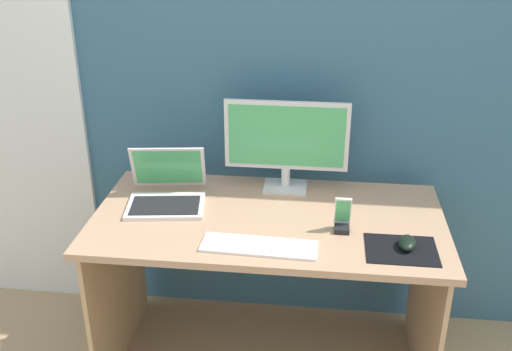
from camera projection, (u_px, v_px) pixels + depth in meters
wall_back at (279, 56)px, 2.45m from camera, size 6.00×0.04×2.50m
desk at (268, 250)px, 2.36m from camera, size 1.36×0.70×0.73m
monitor at (286, 141)px, 2.43m from camera, size 0.51×0.14×0.38m
laptop at (167, 193)px, 2.38m from camera, size 0.34×0.33×0.21m
keyboard_external at (259, 246)px, 2.08m from camera, size 0.41×0.14×0.01m
mousepad at (401, 250)px, 2.07m from camera, size 0.25×0.20×0.00m
mouse at (407, 243)px, 2.08m from camera, size 0.07×0.11×0.04m
phone_in_dock at (342, 219)px, 2.18m from camera, size 0.06×0.06×0.14m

